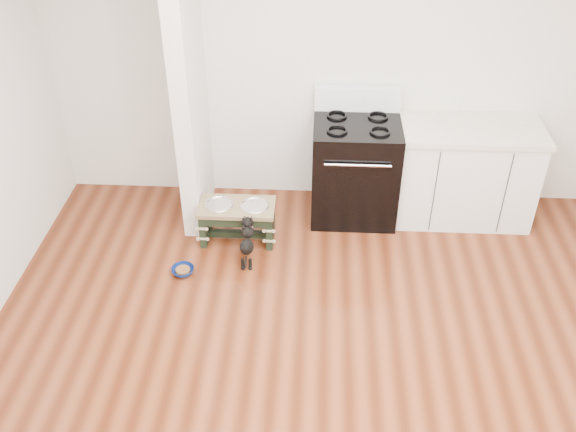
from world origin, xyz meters
name	(u,v)px	position (x,y,z in m)	size (l,w,h in m)	color
ground	(323,395)	(0.00, 0.00, 0.00)	(5.00, 5.00, 0.00)	#481D0C
room_shell	(333,193)	(0.00, 0.00, 1.62)	(5.00, 5.00, 5.00)	silver
partition_wall	(188,76)	(-1.18, 2.10, 1.35)	(0.15, 0.80, 2.70)	silver
oven_range	(355,168)	(0.25, 2.16, 0.48)	(0.76, 0.69, 1.14)	black
cabinet_run	(464,173)	(1.23, 2.18, 0.45)	(1.24, 0.64, 0.91)	white
dog_feeder	(237,216)	(-0.77, 1.68, 0.26)	(0.65, 0.35, 0.37)	black
puppy	(247,241)	(-0.65, 1.38, 0.22)	(0.11, 0.34, 0.40)	black
floor_bowl	(183,271)	(-1.17, 1.19, 0.03)	(0.22, 0.22, 0.06)	navy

